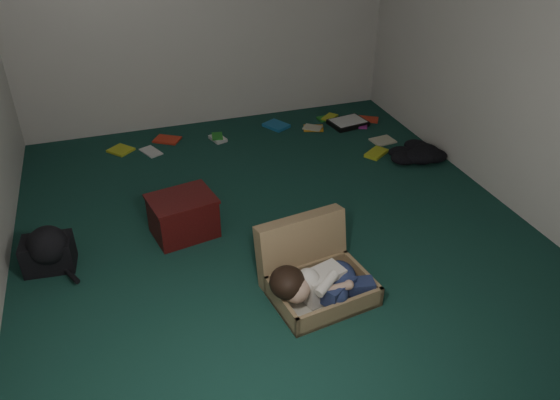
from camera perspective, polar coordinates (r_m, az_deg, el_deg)
floor at (r=4.43m, az=-0.62°, el=-2.87°), size 4.50×4.50×0.00m
wall_back at (r=5.95m, az=-7.87°, el=19.76°), size 4.50×0.00×4.50m
wall_front at (r=2.05m, az=19.20°, el=-6.94°), size 4.50×0.00×4.50m
wall_right at (r=4.81m, az=23.37°, el=14.67°), size 0.00×4.50×4.50m
suitcase at (r=3.76m, az=3.52°, el=-7.50°), size 0.74×0.72×0.48m
person at (r=3.61m, az=4.22°, el=-8.68°), size 0.72×0.35×0.30m
maroon_bin at (r=4.33m, az=-10.09°, el=-1.64°), size 0.55×0.47×0.34m
backpack at (r=4.28m, az=-23.07°, el=-5.09°), size 0.47×0.39×0.26m
clothing_pile at (r=5.57m, az=14.04°, el=4.84°), size 0.58×0.53×0.15m
paper_tray at (r=6.23m, az=7.10°, el=8.02°), size 0.43×0.35×0.06m
book_scatter at (r=5.92m, az=-0.00°, el=6.80°), size 2.96×1.25×0.02m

